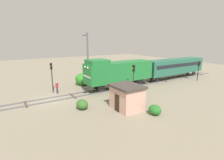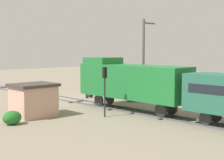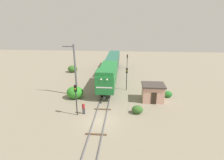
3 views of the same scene
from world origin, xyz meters
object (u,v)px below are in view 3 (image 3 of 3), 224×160
Objects in this scene: traffic_signal_near at (76,95)px; traffic_signal_far at (127,59)px; traffic_signal_mid at (127,75)px; catenary_mast at (75,69)px; relay_hut at (153,92)px; passenger_car_leading at (113,60)px; locomotive at (108,75)px; worker_near_track at (84,107)px.

traffic_signal_near reaches higher than traffic_signal_far.
traffic_signal_mid is 9.16m from catenary_mast.
traffic_signal_near is 12.09m from relay_hut.
passenger_car_leading is 3.40× the size of traffic_signal_mid.
passenger_car_leading is at bearing 72.65° from catenary_mast.
traffic_signal_far is at bearing 89.25° from traffic_signal_mid.
locomotive is 1.34× the size of catenary_mast.
worker_near_track is (-2.40, -8.96, -1.78)m from locomotive.
catenary_mast reaches higher than locomotive.
relay_hut is at bearing -78.69° from traffic_signal_far.
passenger_car_leading is at bearing 113.42° from relay_hut.
traffic_signal_mid is at bearing -75.46° from passenger_car_leading.
traffic_signal_mid is at bearing -90.75° from traffic_signal_far.
traffic_signal_mid is at bearing 55.46° from traffic_signal_near.
relay_hut is at bearing 40.82° from worker_near_track.
locomotive is 0.83× the size of passenger_car_leading.
worker_near_track is at bearing 27.06° from traffic_signal_near.
relay_hut is (7.50, -3.98, -1.38)m from locomotive.
passenger_car_leading is 4.00× the size of relay_hut.
traffic_signal_far reaches higher than relay_hut.
worker_near_track is at bearing -96.14° from passenger_car_leading.
worker_near_track is (-2.40, -22.29, -1.53)m from passenger_car_leading.
passenger_car_leading is 22.93m from traffic_signal_near.
catenary_mast is (-8.46, -3.07, 1.71)m from traffic_signal_mid.
traffic_signal_far is 20.40m from catenary_mast.
locomotive is 3.19× the size of traffic_signal_far.
traffic_signal_near is 11.64m from traffic_signal_mid.
traffic_signal_near is 2.20m from worker_near_track.
traffic_signal_near is at bearing -74.09° from catenary_mast.
traffic_signal_near reaches higher than traffic_signal_mid.
relay_hut is at bearing -45.71° from traffic_signal_mid.
relay_hut is (4.10, -4.20, -1.47)m from traffic_signal_mid.
traffic_signal_near reaches higher than passenger_car_leading.
worker_near_track is (-5.80, -9.18, -1.87)m from traffic_signal_mid.
locomotive is 2.82× the size of traffic_signal_mid.
traffic_signal_mid is 11.02m from worker_near_track.
passenger_car_leading reaches higher than relay_hut.
traffic_signal_mid reaches higher than worker_near_track.
worker_near_track is 0.49× the size of relay_hut.
traffic_signal_far is 25.24m from worker_near_track.
catenary_mast reaches higher than relay_hut.
passenger_car_leading is at bearing 104.54° from traffic_signal_mid.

